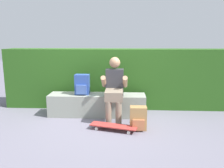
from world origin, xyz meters
TOP-DOWN VIEW (x-y plane):
  - ground_plane at (0.00, 0.00)m, footprint 24.00×24.00m
  - bench_main at (0.00, 0.39)m, footprint 1.92×0.43m
  - person_skater at (0.36, 0.18)m, footprint 0.49×0.62m
  - skateboard_near_person at (0.37, -0.37)m, footprint 0.82×0.39m
  - backpack_on_bench at (-0.29, 0.38)m, footprint 0.28×0.23m
  - backpack_on_ground at (0.79, -0.30)m, footprint 0.28×0.23m
  - hedge_row at (0.41, 1.06)m, footprint 5.01×0.56m

SIDE VIEW (x-z plane):
  - ground_plane at x=0.00m, z-range 0.00..0.00m
  - skateboard_near_person at x=0.37m, z-range 0.03..0.12m
  - backpack_on_ground at x=0.79m, z-range -0.01..0.39m
  - bench_main at x=0.00m, z-range 0.00..0.44m
  - backpack_on_bench at x=-0.29m, z-range 0.43..0.83m
  - person_skater at x=0.36m, z-range 0.04..1.23m
  - hedge_row at x=0.41m, z-range 0.00..1.31m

